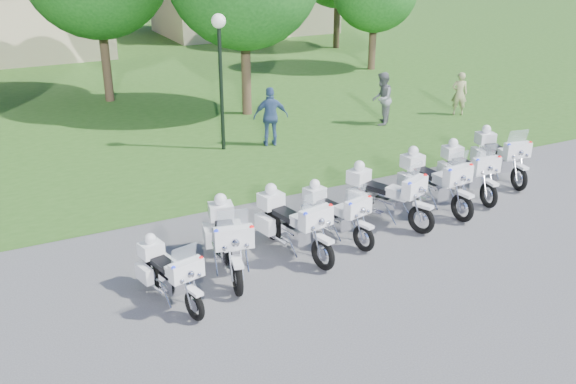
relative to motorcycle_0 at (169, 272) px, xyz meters
name	(u,v)px	position (x,y,z in m)	size (l,w,h in m)	color
ground	(323,247)	(3.69, 0.55, -0.59)	(100.00, 100.00, 0.00)	#4D4D52
grass_lawn	(89,52)	(3.69, 27.55, -0.59)	(100.00, 48.00, 0.01)	#2F5B1C
motorcycle_0	(169,272)	(0.00, 0.00, 0.00)	(0.98, 2.08, 1.41)	black
motorcycle_1	(228,238)	(1.44, 0.62, 0.12)	(1.16, 2.49, 1.69)	black
motorcycle_2	(292,222)	(2.99, 0.72, 0.10)	(1.11, 2.45, 1.66)	black
motorcycle_3	(335,212)	(4.18, 0.92, 0.03)	(1.05, 2.17, 1.48)	black
motorcycle_4	(385,194)	(5.69, 1.12, 0.11)	(1.38, 2.36, 1.67)	black
motorcycle_5	(433,180)	(7.28, 1.30, 0.12)	(0.95, 2.54, 1.70)	black
motorcycle_6	(467,170)	(8.66, 1.59, 0.08)	(0.95, 2.38, 1.60)	black
motorcycle_7	(499,155)	(10.26, 2.09, 0.09)	(1.07, 2.40, 1.63)	black
lamp_post	(220,49)	(4.22, 7.95, 2.61)	(0.44, 0.44, 4.25)	black
building_east	(244,0)	(14.69, 30.55, 1.48)	(11.44, 7.28, 4.10)	#C8B090
bystander_a	(459,94)	(13.67, 7.74, 0.22)	(0.59, 0.39, 1.63)	tan
bystander_b	(382,99)	(10.31, 7.98, 0.35)	(0.92, 0.72, 1.89)	slate
bystander_c	(271,117)	(5.76, 7.63, 0.37)	(1.12, 0.47, 1.92)	#365283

